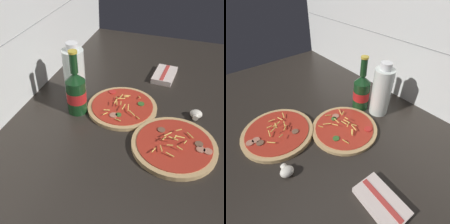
% 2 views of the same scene
% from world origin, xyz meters
% --- Properties ---
extents(counter_slab, '(1.60, 0.90, 0.03)m').
position_xyz_m(counter_slab, '(0.00, 0.00, 0.01)').
color(counter_slab, '#28231E').
rests_on(counter_slab, ground).
extents(tile_backsplash, '(1.60, 0.01, 0.60)m').
position_xyz_m(tile_backsplash, '(0.00, 0.45, 0.30)').
color(tile_backsplash, white).
rests_on(tile_backsplash, ground).
extents(pizza_near, '(0.29, 0.29, 0.05)m').
position_xyz_m(pizza_near, '(-0.11, -0.16, 0.03)').
color(pizza_near, tan).
rests_on(pizza_near, counter_slab).
extents(pizza_far, '(0.27, 0.27, 0.05)m').
position_xyz_m(pizza_far, '(0.04, 0.07, 0.03)').
color(pizza_far, tan).
rests_on(pizza_far, counter_slab).
extents(beer_bottle, '(0.08, 0.08, 0.26)m').
position_xyz_m(beer_bottle, '(-0.03, 0.23, 0.11)').
color(beer_bottle, '#143819').
rests_on(beer_bottle, counter_slab).
extents(oil_bottle, '(0.08, 0.08, 0.25)m').
position_xyz_m(oil_bottle, '(0.05, 0.27, 0.14)').
color(oil_bottle, silver).
rests_on(oil_bottle, counter_slab).
extents(mushroom_left, '(0.05, 0.05, 0.03)m').
position_xyz_m(mushroom_left, '(0.07, -0.21, 0.04)').
color(mushroom_left, white).
rests_on(mushroom_left, counter_slab).
extents(dish_towel, '(0.16, 0.10, 0.03)m').
position_xyz_m(dish_towel, '(0.33, -0.05, 0.04)').
color(dish_towel, beige).
rests_on(dish_towel, counter_slab).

